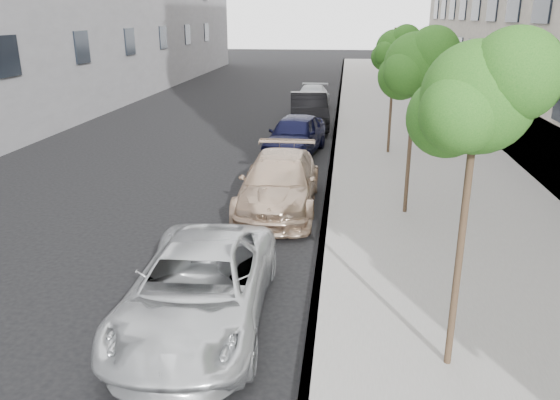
% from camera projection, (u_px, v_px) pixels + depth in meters
% --- Properties ---
extents(sidewalk, '(6.40, 72.00, 0.14)m').
position_uv_depth(sidewalk, '(397.00, 112.00, 29.02)').
color(sidewalk, gray).
rests_on(sidewalk, ground).
extents(curb, '(0.15, 72.00, 0.14)m').
position_uv_depth(curb, '(338.00, 111.00, 29.37)').
color(curb, '#9E9B93').
rests_on(curb, ground).
extents(tree_near, '(1.75, 1.55, 4.71)m').
position_uv_depth(tree_near, '(480.00, 97.00, 6.73)').
color(tree_near, '#38281C').
rests_on(tree_near, sidewalk).
extents(tree_mid, '(1.83, 1.63, 4.60)m').
position_uv_depth(tree_mid, '(417.00, 65.00, 12.88)').
color(tree_mid, '#38281C').
rests_on(tree_mid, sidewalk).
extents(tree_far, '(1.66, 1.46, 4.52)m').
position_uv_depth(tree_far, '(395.00, 49.00, 18.99)').
color(tree_far, '#38281C').
rests_on(tree_far, sidewalk).
extents(minivan, '(2.41, 4.90, 1.34)m').
position_uv_depth(minivan, '(199.00, 288.00, 9.01)').
color(minivan, silver).
rests_on(minivan, ground).
extents(suv, '(2.09, 4.97, 1.43)m').
position_uv_depth(suv, '(279.00, 183.00, 14.51)').
color(suv, '#CBAD90').
rests_on(suv, ground).
extents(sedan_blue, '(2.35, 4.53, 1.47)m').
position_uv_depth(sedan_blue, '(295.00, 135.00, 20.22)').
color(sedan_blue, black).
rests_on(sedan_blue, ground).
extents(sedan_black, '(2.15, 4.89, 1.56)m').
position_uv_depth(sedan_black, '(309.00, 111.00, 25.01)').
color(sedan_black, black).
rests_on(sedan_black, ground).
extents(sedan_rear, '(1.89, 4.42, 1.27)m').
position_uv_depth(sedan_rear, '(312.00, 98.00, 29.93)').
color(sedan_rear, '#AEB2B6').
rests_on(sedan_rear, ground).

